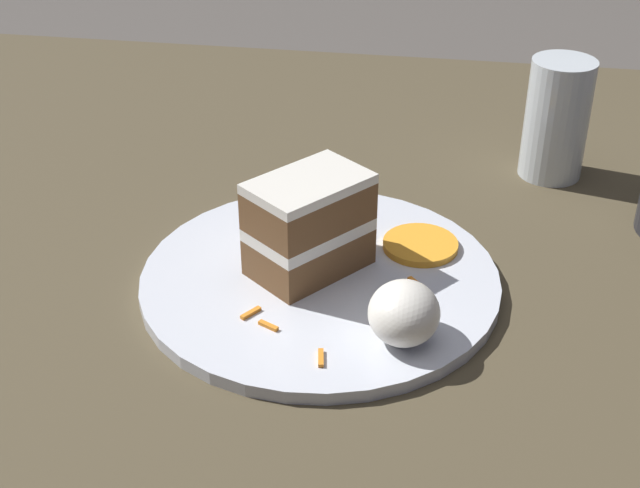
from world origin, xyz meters
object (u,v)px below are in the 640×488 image
cake_slice (309,225)px  cream_dollop (404,313)px  plate (320,279)px  orange_garnish (420,245)px  drinking_glass (555,127)px

cake_slice → cream_dollop: cake_slice is taller
plate → cake_slice: (-0.01, -0.01, 0.05)m
cake_slice → plate: bearing=-178.6°
cream_dollop → orange_garnish: 0.13m
plate → cream_dollop: (0.08, 0.08, 0.03)m
cream_dollop → drinking_glass: (-0.32, 0.13, 0.02)m
drinking_glass → cake_slice: bearing=-42.2°
plate → orange_garnish: 0.10m
cake_slice → cream_dollop: 0.12m
cake_slice → cream_dollop: size_ratio=1.90×
cream_dollop → orange_garnish: (-0.13, 0.00, -0.02)m
plate → cake_slice: 0.05m
plate → orange_garnish: orange_garnish is taller
orange_garnish → cream_dollop: bearing=-1.9°
drinking_glass → plate: bearing=-39.8°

